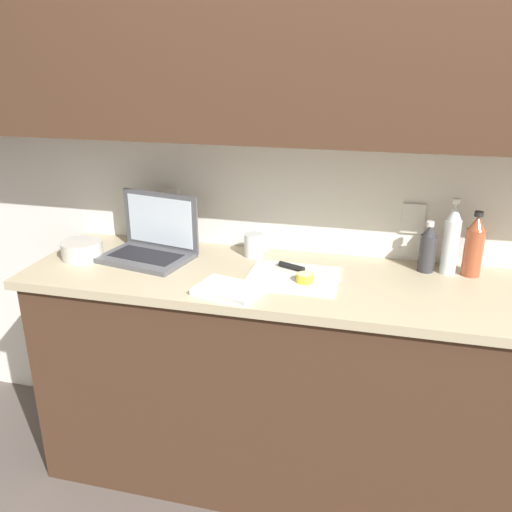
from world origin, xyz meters
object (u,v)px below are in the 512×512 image
cutting_board (293,278)px  measuring_cup (254,245)px  bottle_green_soda (474,247)px  bottle_oil_tall (451,240)px  laptop (152,243)px  lemon_half_cut (305,278)px  bottle_water_clear (428,249)px  bowl_white (82,250)px  knife (299,269)px

cutting_board → measuring_cup: size_ratio=3.46×
bottle_green_soda → bottle_oil_tall: (-0.08, 0.00, 0.02)m
laptop → lemon_half_cut: (0.66, -0.13, -0.04)m
laptop → bottle_water_clear: laptop is taller
bowl_white → cutting_board: bearing=0.0°
knife → bottle_oil_tall: (0.56, 0.14, 0.12)m
knife → measuring_cup: (-0.21, 0.14, 0.03)m
knife → bowl_white: (-0.89, -0.06, 0.02)m
laptop → measuring_cup: (0.41, 0.11, -0.01)m
bowl_white → bottle_oil_tall: bearing=7.9°
knife → measuring_cup: bearing=169.2°
laptop → bottle_water_clear: (1.09, 0.11, 0.03)m
knife → bowl_white: size_ratio=1.55×
cutting_board → knife: 0.06m
knife → bottle_green_soda: size_ratio=1.03×
measuring_cup → laptop: bearing=-165.1°
bottle_green_soda → bowl_white: bearing=-172.5°
bottle_green_soda → bowl_white: bottle_green_soda is taller
cutting_board → bottle_oil_tall: bearing=19.5°
lemon_half_cut → measuring_cup: (-0.25, 0.24, 0.02)m
knife → bowl_white: bearing=-154.1°
knife → lemon_half_cut: (0.04, -0.10, 0.01)m
measuring_cup → bottle_green_soda: bearing=0.3°
laptop → bottle_oil_tall: (1.18, 0.11, 0.07)m
bottle_green_soda → measuring_cup: bearing=-179.7°
laptop → cutting_board: 0.62m
measuring_cup → bowl_white: measuring_cup is taller
knife → bottle_water_clear: bearing=38.8°
lemon_half_cut → bowl_white: 0.93m
laptop → bottle_green_soda: laptop is taller
lemon_half_cut → bottle_oil_tall: (0.52, 0.24, 0.11)m
knife → bottle_green_soda: bearing=34.6°
knife → bottle_green_soda: 0.66m
cutting_board → bottle_water_clear: bearing=22.5°
bowl_white → bottle_green_soda: bearing=7.5°
cutting_board → bowl_white: (-0.88, -0.00, 0.03)m
bottle_green_soda → laptop: bearing=-174.9°
lemon_half_cut → bottle_water_clear: bearing=29.0°
laptop → bottle_water_clear: 1.10m
cutting_board → bowl_white: size_ratio=2.06×
cutting_board → knife: bearing=79.5°
bottle_water_clear → measuring_cup: (-0.69, -0.00, -0.04)m
lemon_half_cut → knife: bearing=112.1°
lemon_half_cut → bottle_green_soda: bottle_green_soda is taller
lemon_half_cut → bottle_oil_tall: 0.58m
lemon_half_cut → bottle_green_soda: 0.65m
cutting_board → measuring_cup: 0.29m
knife → bottle_green_soda: (0.64, 0.14, 0.10)m
laptop → cutting_board: laptop is taller
lemon_half_cut → bottle_water_clear: 0.50m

